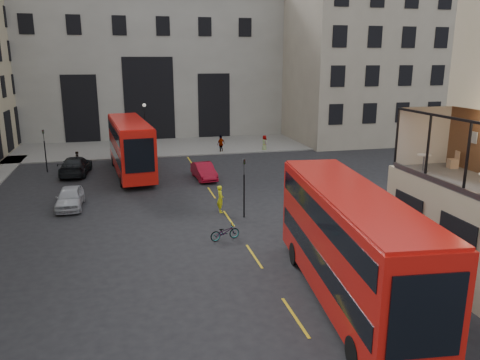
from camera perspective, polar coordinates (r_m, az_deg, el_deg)
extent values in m
plane|color=black|center=(19.89, 12.33, -15.32)|extent=(140.00, 140.00, 0.00)
cube|color=black|center=(21.56, 24.73, -8.05)|extent=(0.08, 9.20, 3.00)
cube|color=beige|center=(25.26, 21.47, 5.03)|extent=(3.00, 0.04, 2.90)
cube|color=slate|center=(20.75, 25.56, -1.12)|extent=(0.12, 10.00, 0.18)
cube|color=black|center=(20.25, 26.41, 6.39)|extent=(0.12, 10.00, 0.10)
cube|color=beige|center=(24.71, 26.59, 4.65)|extent=(0.04, 0.45, 0.55)
cube|color=#A09F95|center=(63.42, -11.45, 13.60)|extent=(34.00, 10.00, 18.00)
cube|color=black|center=(58.58, -11.01, 9.63)|extent=(6.00, 0.12, 10.00)
cube|color=black|center=(58.81, -18.84, 8.17)|extent=(4.00, 0.12, 8.00)
cube|color=black|center=(59.62, -3.17, 8.99)|extent=(4.00, 0.12, 8.00)
cube|color=#A59A85|center=(62.02, 13.43, 14.40)|extent=(16.00, 18.00, 20.00)
cube|color=slate|center=(54.27, -11.52, 3.96)|extent=(40.00, 12.00, 0.12)
cylinder|color=black|center=(29.45, 0.50, -1.99)|extent=(0.10, 0.10, 2.80)
imported|color=black|center=(28.97, 0.51, 1.61)|extent=(0.16, 0.20, 1.00)
cylinder|color=black|center=(44.71, -22.60, 2.63)|extent=(0.10, 0.10, 2.80)
imported|color=black|center=(44.39, -22.84, 5.03)|extent=(0.16, 0.20, 1.00)
cylinder|color=black|center=(49.93, -11.45, 5.90)|extent=(0.14, 0.14, 5.00)
cylinder|color=black|center=(50.30, -11.32, 3.36)|extent=(0.36, 0.36, 0.50)
sphere|color=silver|center=(49.61, -11.60, 8.92)|extent=(0.36, 0.36, 0.36)
cube|color=#B1110C|center=(19.54, 13.18, -7.60)|extent=(4.02, 12.20, 4.25)
cube|color=black|center=(19.77, 13.08, -9.20)|extent=(3.99, 11.56, 0.87)
cube|color=black|center=(19.10, 13.41, -3.96)|extent=(3.99, 11.56, 0.87)
cube|color=#B1110C|center=(18.85, 13.56, -1.51)|extent=(3.88, 11.95, 0.13)
cylinder|color=black|center=(23.32, 6.69, -8.91)|extent=(0.42, 1.12, 1.09)
cylinder|color=black|center=(24.03, 12.50, -8.45)|extent=(0.42, 1.12, 1.09)
cylinder|color=black|center=(16.62, 13.82, -19.76)|extent=(0.42, 1.12, 1.09)
cylinder|color=black|center=(17.59, 21.79, -18.35)|extent=(0.42, 1.12, 1.09)
cube|color=red|center=(41.45, -13.22, 4.09)|extent=(3.80, 12.00, 4.18)
cube|color=black|center=(41.56, -13.17, 3.29)|extent=(3.78, 11.37, 0.86)
cube|color=black|center=(41.24, -13.32, 5.85)|extent=(3.78, 11.37, 0.86)
cube|color=red|center=(41.13, -13.39, 7.00)|extent=(3.67, 11.76, 0.13)
cylinder|color=black|center=(45.42, -15.15, 2.31)|extent=(0.40, 1.10, 1.07)
cylinder|color=black|center=(45.65, -12.09, 2.56)|extent=(0.40, 1.10, 1.07)
cylinder|color=black|center=(37.74, -14.17, -0.08)|extent=(0.40, 1.10, 1.07)
cylinder|color=black|center=(38.01, -10.51, 0.23)|extent=(0.40, 1.10, 1.07)
imported|color=#A9ACB2|center=(33.60, -20.03, -2.03)|extent=(1.73, 4.17, 1.41)
imported|color=maroon|center=(39.19, -4.42, 1.09)|extent=(1.76, 4.22, 1.36)
imported|color=black|center=(43.04, -19.41, 1.66)|extent=(2.64, 5.57, 1.57)
imported|color=gray|center=(26.18, -1.85, -6.35)|extent=(1.81, 0.94, 0.91)
imported|color=yellow|center=(30.64, -2.42, -2.31)|extent=(0.43, 0.66, 1.80)
imported|color=gray|center=(45.36, -19.15, 2.32)|extent=(0.95, 0.86, 1.58)
imported|color=gray|center=(55.75, -15.20, 4.82)|extent=(0.97, 1.21, 1.64)
imported|color=gray|center=(50.20, -2.34, 4.40)|extent=(1.16, 0.98, 1.86)
imported|color=gray|center=(51.25, 2.99, 4.52)|extent=(0.62, 0.88, 1.70)
cylinder|color=beige|center=(23.79, 21.57, 2.88)|extent=(0.65, 0.65, 0.04)
cylinder|color=slate|center=(23.87, 21.48, 1.95)|extent=(0.09, 0.09, 0.76)
cylinder|color=slate|center=(23.95, 21.39, 1.05)|extent=(0.48, 0.48, 0.03)
cube|color=tan|center=(25.13, 24.50, 1.83)|extent=(0.49, 0.49, 0.45)
cube|color=tan|center=(25.14, 24.98, 2.77)|extent=(0.12, 0.42, 0.40)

